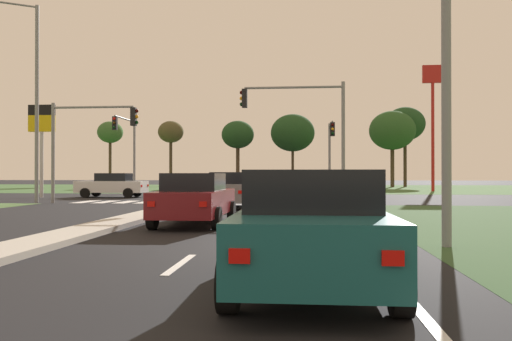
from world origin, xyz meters
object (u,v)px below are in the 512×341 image
at_px(car_teal_second, 311,227).
at_px(treeline_second, 171,133).
at_px(car_maroon_near, 195,198).
at_px(traffic_signal_near_left, 85,134).
at_px(car_grey_sixth, 231,190).
at_px(fuel_price_totem, 42,130).
at_px(traffic_signal_near_right, 306,120).
at_px(traffic_signal_far_left, 127,141).
at_px(treeline_fourth, 293,133).
at_px(treeline_sixth, 392,131).
at_px(treeline_third, 238,135).
at_px(traffic_signal_far_right, 331,145).
at_px(car_white_fourth, 112,185).
at_px(treeline_fifth, 405,124).
at_px(car_black_fifth, 229,181).
at_px(treeline_near, 110,133).
at_px(street_lamp_near, 454,4).
at_px(fastfood_pole_sign, 433,99).
at_px(car_beige_third, 207,183).
at_px(street_lamp_second, 33,93).

relative_size(car_teal_second, treeline_second, 0.54).
distance_m(car_maroon_near, traffic_signal_near_left, 13.82).
bearing_deg(car_grey_sixth, fuel_price_totem, 145.83).
xyz_separation_m(car_grey_sixth, traffic_signal_near_right, (3.45, 2.78, 3.45)).
bearing_deg(treeline_second, traffic_signal_far_left, -82.09).
relative_size(treeline_fourth, treeline_sixth, 1.00).
bearing_deg(treeline_third, treeline_sixth, -1.23).
xyz_separation_m(traffic_signal_far_right, treeline_fourth, (-3.29, 27.58, 3.09)).
bearing_deg(treeline_third, fuel_price_totem, -106.84).
distance_m(car_teal_second, car_white_fourth, 29.19).
bearing_deg(traffic_signal_near_left, treeline_fifth, 58.31).
bearing_deg(car_black_fifth, traffic_signal_far_left, 72.33).
distance_m(car_grey_sixth, treeline_fifth, 45.23).
relative_size(fuel_price_totem, treeline_near, 0.71).
distance_m(traffic_signal_near_left, treeline_near, 43.74).
height_order(car_teal_second, car_white_fourth, car_white_fourth).
height_order(car_grey_sixth, traffic_signal_near_left, traffic_signal_near_left).
xyz_separation_m(car_black_fifth, treeline_second, (-9.10, 10.75, 6.10)).
bearing_deg(traffic_signal_near_right, traffic_signal_near_left, -180.00).
relative_size(street_lamp_near, treeline_near, 1.06).
bearing_deg(treeline_sixth, fuel_price_totem, -132.85).
distance_m(fastfood_pole_sign, treeline_second, 33.62).
bearing_deg(street_lamp_near, traffic_signal_far_right, 92.46).
height_order(car_teal_second, treeline_second, treeline_second).
bearing_deg(car_maroon_near, treeline_third, 95.69).
bearing_deg(car_maroon_near, fastfood_pole_sign, 65.13).
bearing_deg(car_beige_third, car_maroon_near, 99.94).
relative_size(car_maroon_near, fastfood_pole_sign, 0.40).
distance_m(traffic_signal_far_left, treeline_third, 26.58).
distance_m(car_beige_third, treeline_fifth, 31.69).
relative_size(traffic_signal_near_left, traffic_signal_near_right, 0.86).
bearing_deg(traffic_signal_near_left, car_white_fourth, 99.82).
height_order(car_maroon_near, treeline_second, treeline_second).
bearing_deg(treeline_fourth, treeline_second, -179.00).
bearing_deg(street_lamp_second, car_maroon_near, -44.31).
xyz_separation_m(street_lamp_near, street_lamp_second, (-17.48, 15.01, 0.75)).
distance_m(car_maroon_near, car_grey_sixth, 7.98).
height_order(car_white_fourth, traffic_signal_near_right, traffic_signal_near_right).
relative_size(fuel_price_totem, treeline_second, 0.73).
bearing_deg(fastfood_pole_sign, car_beige_third, -164.15).
bearing_deg(traffic_signal_far_right, treeline_fifth, 68.74).
bearing_deg(treeline_third, traffic_signal_far_right, -68.70).
bearing_deg(car_beige_third, street_lamp_second, 68.11).
distance_m(car_white_fourth, car_grey_sixth, 13.66).
bearing_deg(traffic_signal_near_right, traffic_signal_far_right, 80.97).
relative_size(car_white_fourth, treeline_fourth, 0.49).
xyz_separation_m(traffic_signal_near_right, treeline_fifth, (12.48, 38.99, 3.46)).
height_order(traffic_signal_near_right, traffic_signal_far_left, traffic_signal_near_right).
bearing_deg(traffic_signal_far_left, treeline_near, 113.28).
distance_m(treeline_near, treeline_sixth, 36.89).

